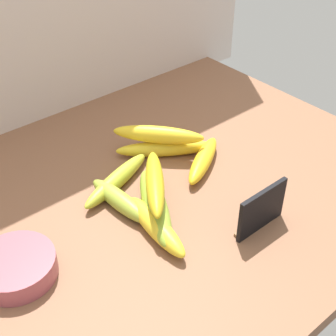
% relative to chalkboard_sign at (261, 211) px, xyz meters
% --- Properties ---
extents(counter_top, '(1.10, 0.76, 0.03)m').
position_rel_chalkboard_sign_xyz_m(counter_top, '(-0.12, 0.19, -0.05)').
color(counter_top, brown).
rests_on(counter_top, ground).
extents(chalkboard_sign, '(0.11, 0.02, 0.08)m').
position_rel_chalkboard_sign_xyz_m(chalkboard_sign, '(0.00, 0.00, 0.00)').
color(chalkboard_sign, black).
rests_on(chalkboard_sign, counter_top).
extents(fruit_bowl, '(0.13, 0.13, 0.04)m').
position_rel_chalkboard_sign_xyz_m(fruit_bowl, '(-0.37, 0.17, -0.02)').
color(fruit_bowl, '#9E4B55').
rests_on(fruit_bowl, counter_top).
extents(banana_0, '(0.04, 0.16, 0.03)m').
position_rel_chalkboard_sign_xyz_m(banana_0, '(-0.16, 0.20, -0.02)').
color(banana_0, '#9AAF36').
rests_on(banana_0, counter_top).
extents(banana_1, '(0.13, 0.20, 0.04)m').
position_rel_chalkboard_sign_xyz_m(banana_1, '(-0.12, 0.14, -0.02)').
color(banana_1, '#8FB032').
rests_on(banana_1, counter_top).
extents(banana_2, '(0.16, 0.11, 0.03)m').
position_rel_chalkboard_sign_xyz_m(banana_2, '(0.05, 0.19, -0.02)').
color(banana_2, yellow).
rests_on(banana_2, counter_top).
extents(banana_3, '(0.06, 0.17, 0.04)m').
position_rel_chalkboard_sign_xyz_m(banana_3, '(-0.15, 0.10, -0.02)').
color(banana_3, yellow).
rests_on(banana_3, counter_top).
extents(banana_4, '(0.19, 0.14, 0.03)m').
position_rel_chalkboard_sign_xyz_m(banana_4, '(0.01, 0.27, -0.02)').
color(banana_4, yellow).
rests_on(banana_4, counter_top).
extents(banana_5, '(0.19, 0.09, 0.03)m').
position_rel_chalkboard_sign_xyz_m(banana_5, '(-0.13, 0.25, -0.02)').
color(banana_5, '#AEB72E').
rests_on(banana_5, counter_top).
extents(banana_6, '(0.15, 0.17, 0.04)m').
position_rel_chalkboard_sign_xyz_m(banana_6, '(0.00, 0.28, 0.01)').
color(banana_6, yellow).
rests_on(banana_6, banana_4).
extents(banana_7, '(0.13, 0.17, 0.03)m').
position_rel_chalkboard_sign_xyz_m(banana_7, '(-0.11, 0.16, 0.02)').
color(banana_7, gold).
rests_on(banana_7, banana_1).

